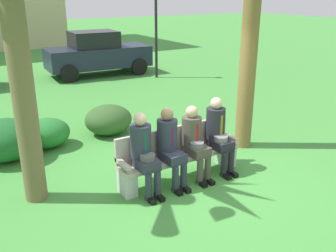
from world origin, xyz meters
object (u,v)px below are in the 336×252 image
object	(u,v)px
park_bench	(178,154)
seated_man_centerright	(195,139)
seated_man_leftmost	(144,150)
street_lamp	(156,19)
shrub_mid_lawn	(5,140)
seated_man_centerleft	(170,143)
seated_man_rightmost	(218,131)
parked_car_far	(97,53)
shrub_far_lawn	(46,133)
shrub_near_bench	(108,120)

from	to	relation	value
park_bench	seated_man_centerright	bearing A→B (deg)	-29.99
seated_man_leftmost	street_lamp	size ratio (longest dim) A/B	0.38
park_bench	shrub_mid_lawn	distance (m)	3.40
park_bench	seated_man_centerleft	distance (m)	0.42
seated_man_centerright	shrub_mid_lawn	size ratio (longest dim) A/B	1.00
park_bench	street_lamp	bearing A→B (deg)	62.11
park_bench	seated_man_rightmost	xyz separation A→B (m)	(0.76, -0.13, 0.31)
seated_man_leftmost	seated_man_centerright	xyz separation A→B (m)	(0.99, -0.00, -0.02)
seated_man_leftmost	seated_man_rightmost	distance (m)	1.51
park_bench	seated_man_leftmost	size ratio (longest dim) A/B	1.70
parked_car_far	seated_man_rightmost	bearing A→B (deg)	-98.72
seated_man_centerright	seated_man_centerleft	bearing A→B (deg)	178.84
seated_man_centerright	shrub_far_lawn	size ratio (longest dim) A/B	1.31
parked_car_far	street_lamp	distance (m)	2.68
seated_man_leftmost	seated_man_centerleft	world-z (taller)	seated_man_leftmost
shrub_far_lawn	seated_man_leftmost	bearing A→B (deg)	-73.41
shrub_mid_lawn	shrub_far_lawn	xyz separation A→B (m)	(0.84, 0.21, -0.10)
seated_man_centerright	shrub_mid_lawn	bearing A→B (deg)	136.19
shrub_mid_lawn	parked_car_far	xyz separation A→B (m)	(4.54, 6.42, 0.44)
seated_man_leftmost	seated_man_rightmost	xyz separation A→B (m)	(1.51, 0.00, 0.01)
seated_man_rightmost	street_lamp	distance (m)	8.09
park_bench	seated_man_leftmost	world-z (taller)	seated_man_leftmost
park_bench	seated_man_leftmost	distance (m)	0.82
seated_man_centerright	shrub_near_bench	world-z (taller)	seated_man_centerright
seated_man_leftmost	seated_man_centerright	distance (m)	0.99
street_lamp	shrub_near_bench	bearing A→B (deg)	-130.91
park_bench	shrub_near_bench	distance (m)	2.64
street_lamp	shrub_mid_lawn	bearing A→B (deg)	-142.27
seated_man_rightmost	seated_man_centerright	bearing A→B (deg)	-179.25
shrub_mid_lawn	street_lamp	world-z (taller)	street_lamp
seated_man_centerleft	seated_man_leftmost	bearing A→B (deg)	-179.36
seated_man_rightmost	street_lamp	xyz separation A→B (m)	(3.06, 7.36, 1.41)
seated_man_centerright	shrub_far_lawn	world-z (taller)	seated_man_centerright
parked_car_far	shrub_near_bench	bearing A→B (deg)	-110.32
seated_man_centerright	parked_car_far	distance (m)	9.16
park_bench	seated_man_centerright	distance (m)	0.39
seated_man_leftmost	seated_man_centerleft	bearing A→B (deg)	0.64
seated_man_leftmost	shrub_mid_lawn	distance (m)	3.05
shrub_near_bench	parked_car_far	xyz separation A→B (m)	(2.29, 6.19, 0.50)
seated_man_leftmost	parked_car_far	world-z (taller)	parked_car_far
shrub_near_bench	shrub_mid_lawn	size ratio (longest dim) A/B	0.84
seated_man_centerleft	street_lamp	world-z (taller)	street_lamp
park_bench	seated_man_leftmost	xyz separation A→B (m)	(-0.75, -0.13, 0.30)
seated_man_rightmost	shrub_near_bench	distance (m)	2.94
seated_man_centerleft	shrub_mid_lawn	distance (m)	3.34
park_bench	seated_man_centerleft	bearing A→B (deg)	-153.71
seated_man_centerright	shrub_mid_lawn	distance (m)	3.68
shrub_far_lawn	parked_car_far	bearing A→B (deg)	59.18
shrub_far_lawn	street_lamp	world-z (taller)	street_lamp
seated_man_centerleft	shrub_near_bench	world-z (taller)	seated_man_centerleft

